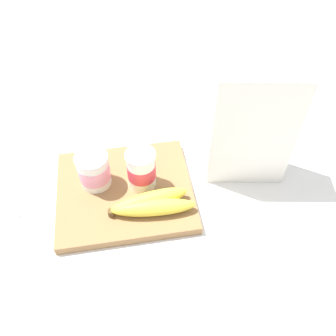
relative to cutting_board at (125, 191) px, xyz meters
name	(u,v)px	position (x,y,z in m)	size (l,w,h in m)	color
ground_plane	(125,194)	(0.00, 0.00, -0.01)	(2.40, 2.40, 0.00)	silver
cutting_board	(125,191)	(0.00, 0.00, 0.00)	(0.30, 0.26, 0.02)	olive
cereal_box	(252,127)	(0.28, 0.03, 0.13)	(0.17, 0.07, 0.28)	white
yogurt_cup_front	(94,170)	(-0.06, 0.03, 0.05)	(0.07, 0.07, 0.08)	white
yogurt_cup_back	(141,169)	(0.04, 0.01, 0.06)	(0.06, 0.06, 0.10)	white
banana_bunch	(151,204)	(0.05, -0.06, 0.03)	(0.18, 0.07, 0.04)	yellow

